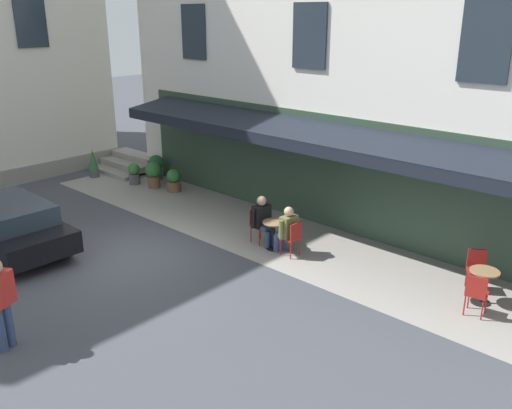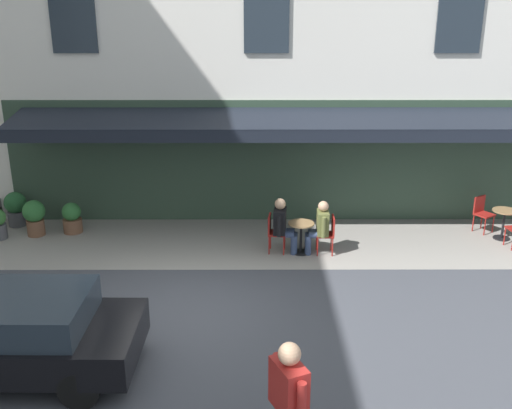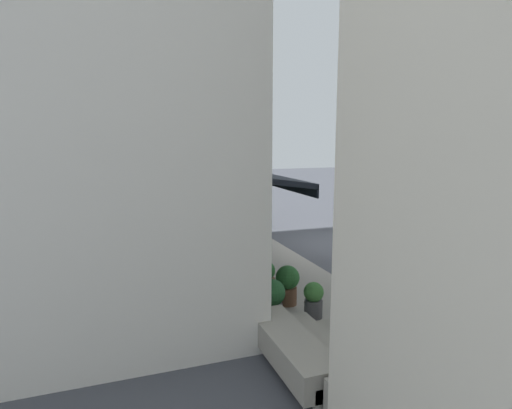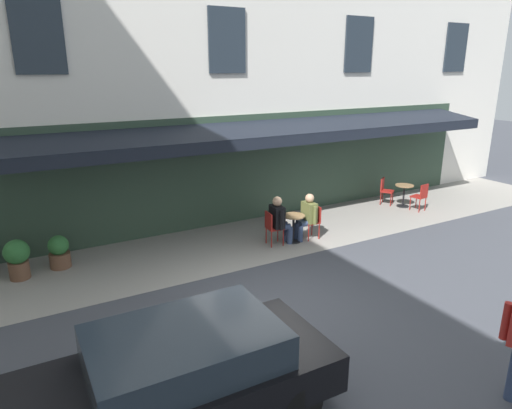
# 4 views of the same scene
# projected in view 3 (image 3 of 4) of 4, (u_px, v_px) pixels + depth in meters

# --- Properties ---
(ground_plane) EXTENTS (70.00, 70.00, 0.00)m
(ground_plane) POSITION_uv_depth(u_px,v_px,m) (339.00, 246.00, 14.65)
(ground_plane) COLOR #42444C
(sidewalk_cafe_terrace) EXTENTS (20.50, 3.20, 0.01)m
(sidewalk_cafe_terrace) POSITION_uv_depth(u_px,v_px,m) (222.00, 234.00, 16.53)
(sidewalk_cafe_terrace) COLOR gray
(sidewalk_cafe_terrace) RESTS_ON ground_plane
(cafe_building_facade) EXTENTS (20.00, 10.70, 15.00)m
(cafe_building_facade) POSITION_uv_depth(u_px,v_px,m) (38.00, 26.00, 14.00)
(cafe_building_facade) COLOR silver
(cafe_building_facade) RESTS_ON ground_plane
(back_alley_steps) EXTENTS (2.40, 1.75, 0.60)m
(back_alley_steps) POSITION_uv_depth(u_px,v_px,m) (307.00, 352.00, 6.95)
(back_alley_steps) COLOR gray
(back_alley_steps) RESTS_ON ground_plane
(cafe_table_near_entrance) EXTENTS (0.60, 0.60, 0.75)m
(cafe_table_near_entrance) POSITION_uv_depth(u_px,v_px,m) (244.00, 225.00, 15.94)
(cafe_table_near_entrance) COLOR black
(cafe_table_near_entrance) RESTS_ON ground_plane
(cafe_chair_red_corner_left) EXTENTS (0.41, 0.41, 0.91)m
(cafe_chair_red_corner_left) POSITION_uv_depth(u_px,v_px,m) (240.00, 220.00, 16.52)
(cafe_chair_red_corner_left) COLOR maroon
(cafe_chair_red_corner_left) RESTS_ON ground_plane
(cafe_chair_red_corner_right) EXTENTS (0.44, 0.44, 0.91)m
(cafe_chair_red_corner_right) POSITION_uv_depth(u_px,v_px,m) (248.00, 227.00, 15.32)
(cafe_chair_red_corner_right) COLOR maroon
(cafe_chair_red_corner_right) RESTS_ON ground_plane
(cafe_table_mid_terrace) EXTENTS (0.60, 0.60, 0.75)m
(cafe_table_mid_terrace) POSITION_uv_depth(u_px,v_px,m) (195.00, 206.00, 20.32)
(cafe_table_mid_terrace) COLOR black
(cafe_table_mid_terrace) RESTS_ON ground_plane
(cafe_chair_red_under_awning) EXTENTS (0.46, 0.46, 0.91)m
(cafe_chair_red_under_awning) POSITION_uv_depth(u_px,v_px,m) (207.00, 204.00, 20.61)
(cafe_chair_red_under_awning) COLOR maroon
(cafe_chair_red_under_awning) RESTS_ON ground_plane
(cafe_chair_red_facing_street) EXTENTS (0.55, 0.55, 0.91)m
(cafe_chair_red_facing_street) POSITION_uv_depth(u_px,v_px,m) (186.00, 206.00, 19.81)
(cafe_chair_red_facing_street) COLOR maroon
(cafe_chair_red_facing_street) RESTS_ON ground_plane
(seated_patron_in_olive) EXTENTS (0.53, 0.64, 1.28)m
(seated_patron_in_olive) POSITION_uv_depth(u_px,v_px,m) (241.00, 218.00, 16.30)
(seated_patron_in_olive) COLOR navy
(seated_patron_in_olive) RESTS_ON ground_plane
(seated_companion_in_black) EXTENTS (0.58, 0.67, 1.32)m
(seated_companion_in_black) POSITION_uv_depth(u_px,v_px,m) (247.00, 221.00, 15.50)
(seated_companion_in_black) COLOR navy
(seated_companion_in_black) RESTS_ON ground_plane
(walking_pedestrian_in_red) EXTENTS (0.48, 0.68, 1.78)m
(walking_pedestrian_in_red) POSITION_uv_depth(u_px,v_px,m) (400.00, 204.00, 17.46)
(walking_pedestrian_in_red) COLOR navy
(walking_pedestrian_in_red) RESTS_ON ground_plane
(potted_plant_mid_terrace) EXTENTS (0.56, 0.56, 0.91)m
(potted_plant_mid_terrace) POSITION_uv_depth(u_px,v_px,m) (272.00, 299.00, 8.58)
(potted_plant_mid_terrace) COLOR #4C4C51
(potted_plant_mid_terrace) RESTS_ON ground_plane
(potted_plant_entrance_left) EXTENTS (0.42, 0.42, 0.77)m
(potted_plant_entrance_left) POSITION_uv_depth(u_px,v_px,m) (313.00, 299.00, 8.81)
(potted_plant_entrance_left) COLOR #4C4C51
(potted_plant_entrance_left) RESTS_ON ground_plane
(potted_plant_entrance_right) EXTENTS (0.48, 0.48, 0.78)m
(potted_plant_entrance_right) POSITION_uv_depth(u_px,v_px,m) (266.00, 277.00, 10.24)
(potted_plant_entrance_right) COLOR brown
(potted_plant_entrance_right) RESTS_ON ground_plane
(potted_plant_under_sign) EXTENTS (0.37, 0.37, 1.05)m
(potted_plant_under_sign) POSITION_uv_depth(u_px,v_px,m) (389.00, 328.00, 7.24)
(potted_plant_under_sign) COLOR #4C4C51
(potted_plant_under_sign) RESTS_ON ground_plane
(potted_plant_by_steps) EXTENTS (0.55, 0.55, 0.91)m
(potted_plant_by_steps) POSITION_uv_depth(u_px,v_px,m) (287.00, 283.00, 9.49)
(potted_plant_by_steps) COLOR brown
(potted_plant_by_steps) RESTS_ON ground_plane
(parked_car_black) EXTENTS (4.32, 1.85, 1.33)m
(parked_car_black) POSITION_uv_depth(u_px,v_px,m) (437.00, 238.00, 12.87)
(parked_car_black) COLOR black
(parked_car_black) RESTS_ON ground_plane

